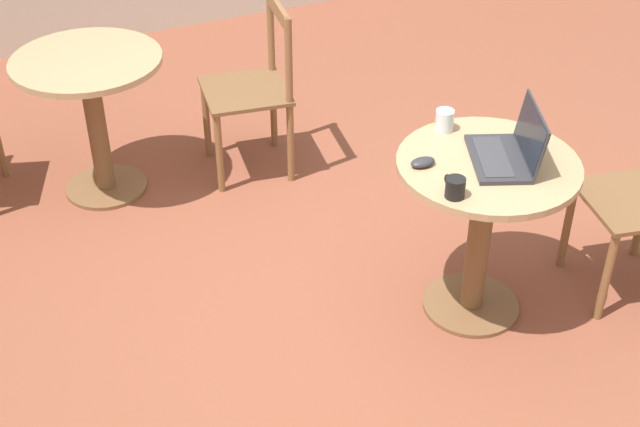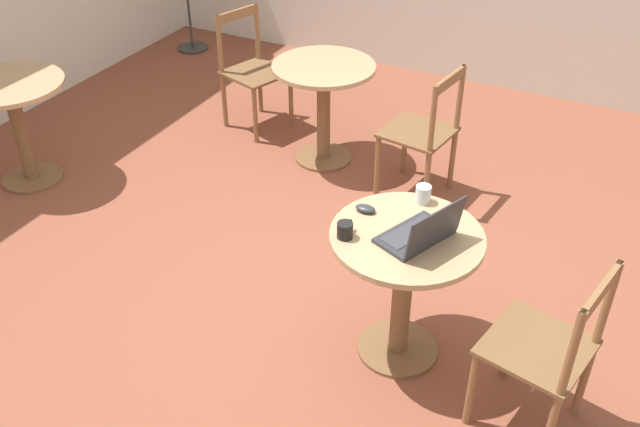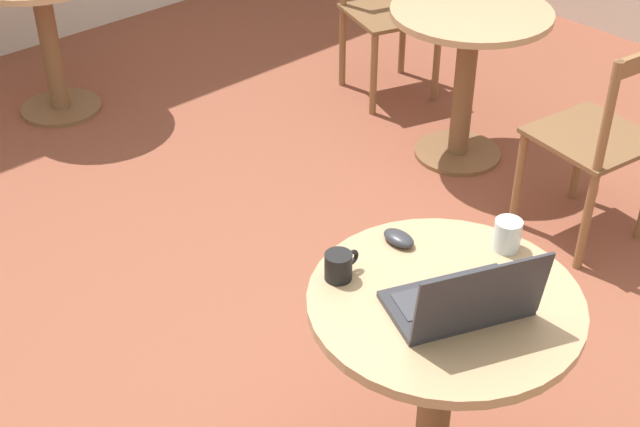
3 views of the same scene
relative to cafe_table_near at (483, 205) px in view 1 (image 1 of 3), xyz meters
name	(u,v)px [view 1 (image 1 of 3)]	position (x,y,z in m)	size (l,w,h in m)	color
ground_plane	(345,318)	(0.15, 0.52, -0.53)	(16.00, 16.00, 0.00)	brown
cafe_table_near	(483,205)	(0.00, 0.00, 0.00)	(0.71, 0.71, 0.73)	brown
cafe_table_mid	(92,96)	(1.56, 1.20, 0.00)	(0.71, 0.71, 0.73)	brown
chair_mid_front	(254,90)	(1.44, 0.42, -0.08)	(0.47, 0.47, 0.89)	brown
laptop	(508,150)	(-0.02, -0.07, 0.25)	(0.41, 0.35, 0.22)	#2D2D33
mouse	(423,162)	(0.08, 0.24, 0.22)	(0.06, 0.10, 0.03)	#2D2D33
mug	(455,187)	(-0.14, 0.24, 0.24)	(0.11, 0.07, 0.08)	black
drinking_glass	(445,120)	(0.28, 0.03, 0.24)	(0.08, 0.08, 0.09)	silver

